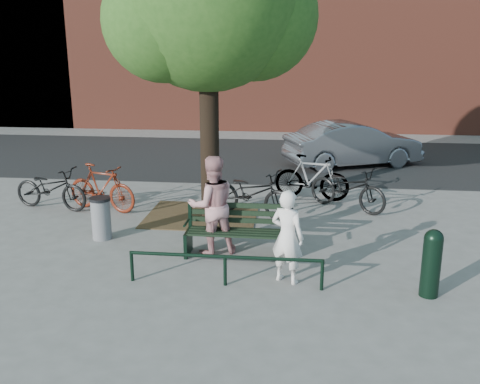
# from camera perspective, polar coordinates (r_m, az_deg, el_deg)

# --- Properties ---
(ground) EXTENTS (90.00, 90.00, 0.00)m
(ground) POSITION_cam_1_polar(r_m,az_deg,el_deg) (9.63, -0.58, -6.84)
(ground) COLOR gray
(ground) RESTS_ON ground
(dirt_pit) EXTENTS (2.40, 2.00, 0.02)m
(dirt_pit) POSITION_cam_1_polar(r_m,az_deg,el_deg) (11.81, -4.10, -2.53)
(dirt_pit) COLOR brown
(dirt_pit) RESTS_ON ground
(road) EXTENTS (40.00, 7.00, 0.01)m
(road) POSITION_cam_1_polar(r_m,az_deg,el_deg) (17.75, 2.79, 3.64)
(road) COLOR black
(road) RESTS_ON ground
(park_bench) EXTENTS (1.74, 0.54, 0.97)m
(park_bench) POSITION_cam_1_polar(r_m,az_deg,el_deg) (9.53, -0.53, -4.00)
(park_bench) COLOR black
(park_bench) RESTS_ON ground
(guard_railing) EXTENTS (3.06, 0.06, 0.51)m
(guard_railing) POSITION_cam_1_polar(r_m,az_deg,el_deg) (8.37, -1.61, -7.40)
(guard_railing) COLOR black
(guard_railing) RESTS_ON ground
(street_tree) EXTENTS (4.20, 3.80, 6.50)m
(street_tree) POSITION_cam_1_polar(r_m,az_deg,el_deg) (11.21, -3.20, 19.38)
(street_tree) COLOR black
(street_tree) RESTS_ON ground
(person_left) EXTENTS (0.65, 0.57, 1.51)m
(person_left) POSITION_cam_1_polar(r_m,az_deg,el_deg) (8.41, 5.07, -4.77)
(person_left) COLOR white
(person_left) RESTS_ON ground
(person_right) EXTENTS (1.07, 0.97, 1.79)m
(person_right) POSITION_cam_1_polar(r_m,az_deg,el_deg) (9.51, -2.99, -1.41)
(person_right) COLOR tan
(person_right) RESTS_ON ground
(bollard) EXTENTS (0.28, 0.28, 1.05)m
(bollard) POSITION_cam_1_polar(r_m,az_deg,el_deg) (8.47, 19.76, -6.92)
(bollard) COLOR black
(bollard) RESTS_ON ground
(litter_bin) EXTENTS (0.41, 0.41, 0.83)m
(litter_bin) POSITION_cam_1_polar(r_m,az_deg,el_deg) (10.66, -14.60, -2.70)
(litter_bin) COLOR gray
(litter_bin) RESTS_ON ground
(bicycle_a) EXTENTS (1.96, 1.02, 0.98)m
(bicycle_a) POSITION_cam_1_polar(r_m,az_deg,el_deg) (12.91, -19.53, 0.39)
(bicycle_a) COLOR black
(bicycle_a) RESTS_ON ground
(bicycle_b) EXTENTS (1.85, 1.03, 1.07)m
(bicycle_b) POSITION_cam_1_polar(r_m,az_deg,el_deg) (12.44, -14.54, 0.46)
(bicycle_b) COLOR #5C1B0D
(bicycle_b) RESTS_ON ground
(bicycle_c) EXTENTS (2.14, 1.45, 1.06)m
(bicycle_c) POSITION_cam_1_polar(r_m,az_deg,el_deg) (11.63, 1.21, -0.09)
(bicycle_c) COLOR black
(bicycle_c) RESTS_ON ground
(bicycle_d) EXTENTS (1.89, 0.92, 1.10)m
(bicycle_d) POSITION_cam_1_polar(r_m,az_deg,el_deg) (13.03, 7.66, 1.57)
(bicycle_d) COLOR gray
(bicycle_d) RESTS_ON ground
(bicycle_e) EXTENTS (1.97, 1.67, 1.02)m
(bicycle_e) POSITION_cam_1_polar(r_m,az_deg,el_deg) (12.37, 11.41, 0.45)
(bicycle_e) COLOR black
(bicycle_e) RESTS_ON ground
(parked_car) EXTENTS (4.39, 2.96, 1.37)m
(parked_car) POSITION_cam_1_polar(r_m,az_deg,el_deg) (16.82, 11.97, 5.00)
(parked_car) COLOR slate
(parked_car) RESTS_ON ground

